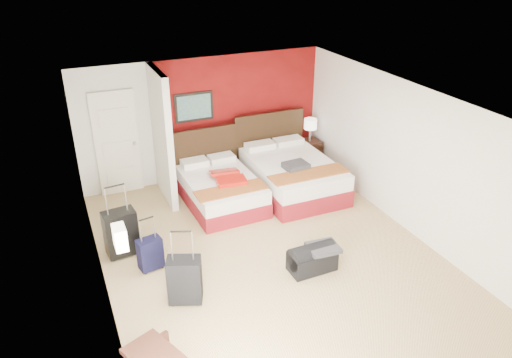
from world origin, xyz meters
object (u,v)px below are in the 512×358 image
bed_left (221,191)px  suitcase_navy (150,255)px  bed_right (293,176)px  red_suitcase_open (228,177)px  nightstand (309,154)px  duffel_bag (312,260)px  suitcase_charcoal (185,282)px  table_lamp (310,130)px  suitcase_black (121,234)px

bed_left → suitcase_navy: (-1.67, -1.48, -0.02)m
bed_right → red_suitcase_open: bearing=-178.2°
bed_right → bed_left: bearing=177.8°
nightstand → bed_left: bearing=-164.1°
bed_right → duffel_bag: 2.59m
suitcase_charcoal → suitcase_navy: bearing=128.6°
suitcase_navy → table_lamp: bearing=18.7°
red_suitcase_open → table_lamp: size_ratio=1.49×
suitcase_navy → duffel_bag: size_ratio=0.71×
bed_right → nightstand: bed_right is taller
bed_left → table_lamp: bearing=17.9°
bed_left → bed_right: size_ratio=0.85×
nightstand → suitcase_charcoal: (-3.73, -3.23, 0.03)m
suitcase_charcoal → bed_right: bearing=61.5°
red_suitcase_open → suitcase_charcoal: (-1.50, -2.31, -0.25)m
bed_left → table_lamp: table_lamp is taller
bed_left → suitcase_charcoal: size_ratio=2.69×
red_suitcase_open → table_lamp: table_lamp is taller
red_suitcase_open → suitcase_black: bearing=-151.2°
nightstand → table_lamp: (0.00, 0.00, 0.55)m
bed_right → duffel_bag: (-0.92, -2.42, -0.14)m
red_suitcase_open → suitcase_navy: red_suitcase_open is taller
bed_left → suitcase_black: (-2.00, -0.92, 0.10)m
nightstand → suitcase_black: suitcase_black is taller
red_suitcase_open → nightstand: (2.23, 0.92, -0.28)m
bed_left → nightstand: bearing=17.9°
bed_left → suitcase_navy: size_ratio=3.64×
bed_right → suitcase_charcoal: size_ratio=3.16×
suitcase_charcoal → duffel_bag: (1.96, -0.07, -0.16)m
table_lamp → duffel_bag: bearing=-118.3°
nightstand → table_lamp: size_ratio=1.24×
bed_left → red_suitcase_open: size_ratio=2.49×
red_suitcase_open → duffel_bag: 2.45m
suitcase_navy → bed_right: bearing=13.2°
nightstand → suitcase_navy: bearing=-153.6°
suitcase_charcoal → suitcase_black: bearing=134.1°
bed_left → suitcase_black: size_ratio=2.43×
table_lamp → suitcase_navy: table_lamp is taller
bed_right → suitcase_navy: (-3.15, -1.42, -0.07)m
bed_right → suitcase_charcoal: suitcase_charcoal is taller
duffel_bag → suitcase_black: bearing=147.6°
red_suitcase_open → suitcase_charcoal: 2.76m
red_suitcase_open → suitcase_black: (-2.10, -0.82, -0.22)m
nightstand → duffel_bag: 3.75m
duffel_bag → bed_right: bearing=68.2°
table_lamp → duffel_bag: 3.80m
bed_right → red_suitcase_open: 1.40m
table_lamp → nightstand: bearing=0.0°
bed_left → suitcase_black: bearing=-156.6°
bed_right → suitcase_black: (-3.47, -0.86, 0.05)m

